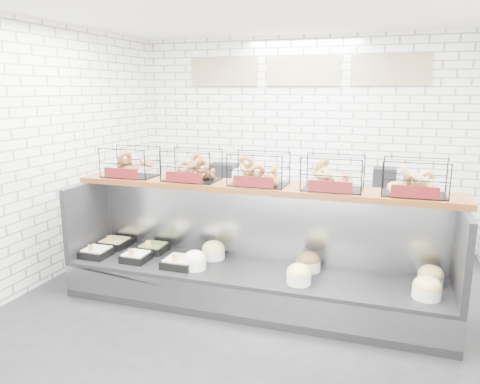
% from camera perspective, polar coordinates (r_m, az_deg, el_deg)
% --- Properties ---
extents(ground, '(5.50, 5.50, 0.00)m').
position_cam_1_polar(ground, '(4.87, 0.38, -15.01)').
color(ground, black).
rests_on(ground, ground).
extents(room_shell, '(5.02, 5.51, 3.01)m').
position_cam_1_polar(room_shell, '(4.90, 2.65, 10.26)').
color(room_shell, white).
rests_on(room_shell, ground).
extents(display_case, '(4.00, 0.90, 1.20)m').
position_cam_1_polar(display_case, '(5.03, 1.58, -9.98)').
color(display_case, black).
rests_on(display_case, ground).
extents(bagel_shelf, '(4.10, 0.50, 0.40)m').
position_cam_1_polar(bagel_shelf, '(4.89, 2.34, 2.29)').
color(bagel_shelf, '#522911').
rests_on(bagel_shelf, display_case).
extents(prep_counter, '(4.00, 0.60, 1.20)m').
position_cam_1_polar(prep_counter, '(6.90, 6.65, -2.55)').
color(prep_counter, '#93969B').
rests_on(prep_counter, ground).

